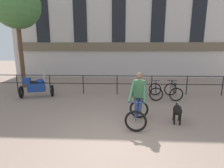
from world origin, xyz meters
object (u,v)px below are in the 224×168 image
(cyclist_with_bike, at_px, (138,101))
(parked_bicycle_mid_left, at_px, (155,91))
(parked_bicycle_mid_right, at_px, (173,91))
(parked_motorcycle, at_px, (36,87))
(parked_bicycle_near_lamp, at_px, (138,91))
(dog, at_px, (178,111))

(cyclist_with_bike, distance_m, parked_bicycle_mid_left, 3.32)
(cyclist_with_bike, distance_m, parked_bicycle_mid_right, 3.73)
(parked_motorcycle, xyz_separation_m, parked_bicycle_mid_right, (6.98, 0.17, -0.20))
(parked_bicycle_near_lamp, xyz_separation_m, parked_bicycle_mid_right, (1.77, 0.00, 0.00))
(cyclist_with_bike, bearing_deg, parked_bicycle_mid_right, 66.98)
(parked_bicycle_mid_left, bearing_deg, parked_bicycle_near_lamp, 8.21)
(cyclist_with_bike, bearing_deg, parked_bicycle_near_lamp, 95.33)
(parked_motorcycle, bearing_deg, cyclist_with_bike, -135.62)
(dog, distance_m, parked_bicycle_mid_left, 3.10)
(cyclist_with_bike, relative_size, dog, 1.71)
(parked_bicycle_mid_right, bearing_deg, parked_motorcycle, 2.44)
(parked_motorcycle, distance_m, parked_bicycle_mid_right, 6.98)
(cyclist_with_bike, xyz_separation_m, parked_bicycle_mid_right, (2.08, 3.07, -0.41))
(parked_motorcycle, relative_size, parked_bicycle_mid_right, 1.54)
(parked_bicycle_mid_left, height_order, parked_bicycle_mid_right, same)
(parked_bicycle_near_lamp, bearing_deg, dog, 108.03)
(dog, height_order, parked_bicycle_mid_left, parked_bicycle_mid_left)
(parked_bicycle_mid_left, relative_size, parked_bicycle_mid_right, 1.06)
(cyclist_with_bike, xyz_separation_m, parked_motorcycle, (-4.90, 2.90, -0.20))
(cyclist_with_bike, height_order, parked_motorcycle, cyclist_with_bike)
(parked_bicycle_mid_left, bearing_deg, parked_motorcycle, 9.82)
(parked_bicycle_near_lamp, relative_size, parked_bicycle_mid_left, 0.93)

